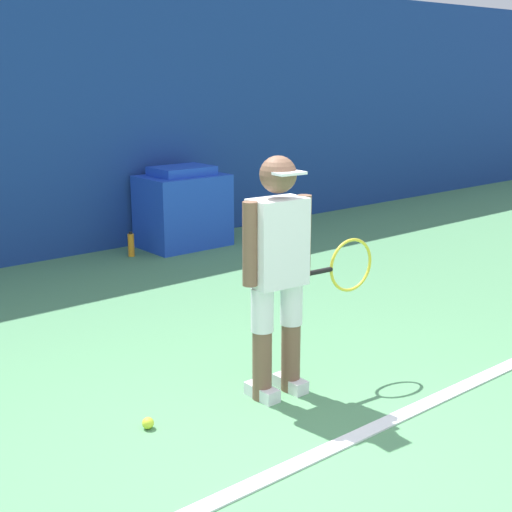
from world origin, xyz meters
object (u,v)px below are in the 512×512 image
Objects in this scene: covered_chair at (183,209)px; tennis_ball at (148,423)px; tennis_player at (280,268)px; water_bottle at (131,245)px.

tennis_ball is at bearing -126.71° from covered_chair.
tennis_player is 5.46× the size of water_bottle.
covered_chair is at bearing 69.38° from tennis_player.
tennis_player reaches higher than covered_chair.
covered_chair is (2.61, 3.51, 0.40)m from tennis_ball.
water_bottle is at bearing 79.03° from tennis_player.
tennis_player is at bearing -8.20° from tennis_ball.
tennis_player is 3.80m from water_bottle.
tennis_ball is at bearing -118.72° from water_bottle.
tennis_ball is 0.25× the size of water_bottle.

